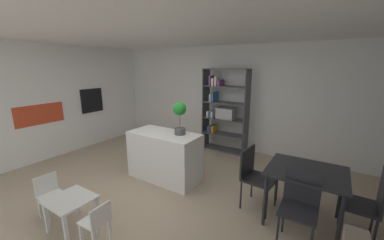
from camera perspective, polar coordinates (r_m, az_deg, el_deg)
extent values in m
plane|color=tan|center=(4.14, -10.01, -17.35)|extent=(10.15, 10.15, 0.00)
cube|color=white|center=(3.60, -11.84, 21.46)|extent=(7.37, 5.68, 0.06)
cube|color=white|center=(5.98, 7.94, 5.57)|extent=(7.37, 0.06, 2.60)
cube|color=white|center=(6.38, -33.21, 3.99)|extent=(0.62, 5.11, 2.60)
cube|color=#CC4223|center=(6.02, -33.86, 1.16)|extent=(0.01, 1.01, 0.44)
cube|color=black|center=(6.59, -23.85, 4.51)|extent=(0.04, 0.60, 0.62)
cylinder|color=#B7BABC|center=(6.59, -24.23, 6.75)|extent=(0.02, 0.48, 0.02)
cube|color=white|center=(4.36, -6.85, -8.95)|extent=(1.34, 0.64, 0.90)
cylinder|color=#4C4C51|center=(4.10, -3.04, -2.83)|extent=(0.20, 0.20, 0.11)
cylinder|color=#476633|center=(4.05, -3.07, -0.25)|extent=(0.01, 0.01, 0.27)
sphere|color=#238A2A|center=(4.01, -3.11, 2.84)|extent=(0.24, 0.24, 0.24)
cube|color=#4C4C51|center=(5.91, 3.51, 2.88)|extent=(0.02, 0.38, 2.05)
cube|color=#4C4C51|center=(5.47, 13.54, 1.67)|extent=(0.02, 0.38, 2.05)
cube|color=#4C4C51|center=(5.56, 8.70, 12.58)|extent=(1.11, 0.38, 0.02)
cube|color=#4C4C51|center=(5.95, 8.01, -7.29)|extent=(1.11, 0.38, 0.02)
cube|color=#4C4C51|center=(5.82, 8.14, -3.50)|extent=(1.07, 0.38, 0.02)
cube|color=#4C4C51|center=(5.71, 8.27, 0.34)|extent=(1.07, 0.38, 0.02)
cube|color=#4C4C51|center=(5.63, 8.41, 4.31)|extent=(1.07, 0.38, 0.02)
cube|color=#4C4C51|center=(5.59, 8.55, 8.36)|extent=(1.07, 0.38, 0.02)
cube|color=#2D6BAD|center=(5.95, 4.81, -2.06)|extent=(0.05, 0.32, 0.17)
cube|color=red|center=(5.92, 5.31, -2.15)|extent=(0.03, 0.32, 0.17)
cube|color=gold|center=(5.90, 5.75, -2.15)|extent=(0.04, 0.32, 0.18)
cube|color=silver|center=(5.87, 4.55, 1.66)|extent=(0.05, 0.32, 0.15)
cube|color=#2D6BAD|center=(5.85, 5.04, 1.58)|extent=(0.03, 0.32, 0.14)
cube|color=silver|center=(5.82, 5.59, 1.53)|extent=(0.05, 0.32, 0.15)
cube|color=silver|center=(5.77, 5.22, 5.68)|extent=(0.05, 0.32, 0.19)
cube|color=#2D6BAD|center=(5.74, 5.83, 5.89)|extent=(0.04, 0.32, 0.24)
cube|color=#8E4793|center=(5.74, 5.13, 9.90)|extent=(0.04, 0.32, 0.24)
cube|color=silver|center=(5.71, 5.78, 9.56)|extent=(0.06, 0.32, 0.18)
cube|color=silver|center=(5.67, 6.56, 9.74)|extent=(0.05, 0.32, 0.22)
cube|color=#8E4793|center=(5.64, 7.28, 9.28)|extent=(0.05, 0.32, 0.14)
cube|color=#B7BABC|center=(5.67, 8.57, 1.70)|extent=(0.44, 0.32, 0.26)
cube|color=silver|center=(3.46, -28.27, -17.14)|extent=(0.53, 0.50, 0.03)
cube|color=silver|center=(3.68, -32.74, -19.92)|extent=(0.04, 0.04, 0.43)
cube|color=silver|center=(3.33, -29.12, -23.19)|extent=(0.04, 0.04, 0.43)
cube|color=silver|center=(3.83, -26.77, -17.78)|extent=(0.04, 0.04, 0.43)
cube|color=silver|center=(3.49, -22.66, -20.55)|extent=(0.04, 0.04, 0.43)
cube|color=white|center=(3.15, -23.31, -22.16)|extent=(0.29, 0.29, 0.02)
cube|color=white|center=(3.00, -21.96, -21.20)|extent=(0.04, 0.28, 0.22)
cube|color=white|center=(3.38, -22.65, -22.95)|extent=(0.03, 0.03, 0.32)
cube|color=white|center=(3.28, -26.05, -24.57)|extent=(0.03, 0.03, 0.32)
cube|color=white|center=(3.23, -19.91, -24.57)|extent=(0.03, 0.03, 0.32)
cube|color=silver|center=(3.90, -31.75, -15.91)|extent=(0.32, 0.32, 0.02)
cube|color=silver|center=(3.96, -32.81, -13.28)|extent=(0.04, 0.30, 0.27)
cube|color=silver|center=(3.84, -32.47, -19.37)|extent=(0.03, 0.03, 0.31)
cube|color=silver|center=(3.92, -28.90, -18.25)|extent=(0.03, 0.03, 0.31)
cube|color=silver|center=(4.05, -33.88, -17.81)|extent=(0.03, 0.03, 0.31)
cube|color=silver|center=(4.12, -30.48, -16.80)|extent=(0.03, 0.03, 0.31)
cube|color=#232328|center=(3.42, 26.87, -11.42)|extent=(0.96, 0.84, 0.03)
cylinder|color=#232328|center=(3.33, 17.82, -18.69)|extent=(0.04, 0.04, 0.74)
cylinder|color=#232328|center=(3.28, 33.19, -20.96)|extent=(0.04, 0.04, 0.74)
cylinder|color=#232328|center=(3.95, 20.60, -13.58)|extent=(0.04, 0.04, 0.74)
cylinder|color=#232328|center=(3.91, 33.20, -15.34)|extent=(0.04, 0.04, 0.74)
cube|color=#232328|center=(3.07, 25.12, -20.05)|extent=(0.41, 0.42, 0.03)
cube|color=#232328|center=(3.13, 26.02, -14.77)|extent=(0.41, 0.03, 0.42)
cylinder|color=#232328|center=(3.08, 20.65, -25.03)|extent=(0.03, 0.03, 0.46)
cylinder|color=#232328|center=(3.37, 21.99, -21.50)|extent=(0.03, 0.03, 0.46)
cylinder|color=#232328|center=(3.35, 28.25, -22.41)|extent=(0.03, 0.03, 0.46)
cube|color=#232328|center=(3.56, 36.41, -16.84)|extent=(0.42, 0.45, 0.03)
cube|color=#232328|center=(3.47, 40.13, -13.55)|extent=(0.05, 0.44, 0.48)
cylinder|color=#232328|center=(3.83, 33.18, -18.34)|extent=(0.03, 0.03, 0.46)
cylinder|color=#232328|center=(3.51, 32.89, -21.35)|extent=(0.03, 0.03, 0.46)
cylinder|color=#232328|center=(3.85, 38.52, -18.95)|extent=(0.03, 0.03, 0.46)
cylinder|color=#232328|center=(3.53, 38.83, -21.99)|extent=(0.03, 0.03, 0.46)
cube|color=#232328|center=(3.63, 16.63, -14.04)|extent=(0.49, 0.50, 0.03)
cube|color=#232328|center=(3.60, 13.75, -10.06)|extent=(0.08, 0.45, 0.43)
cylinder|color=#232328|center=(3.53, 18.17, -19.49)|extent=(0.03, 0.03, 0.45)
cylinder|color=#232328|center=(3.85, 20.32, -16.68)|extent=(0.03, 0.03, 0.45)
cylinder|color=#232328|center=(3.65, 12.17, -17.88)|extent=(0.03, 0.03, 0.45)
cylinder|color=#232328|center=(3.96, 14.80, -15.35)|extent=(0.03, 0.03, 0.45)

